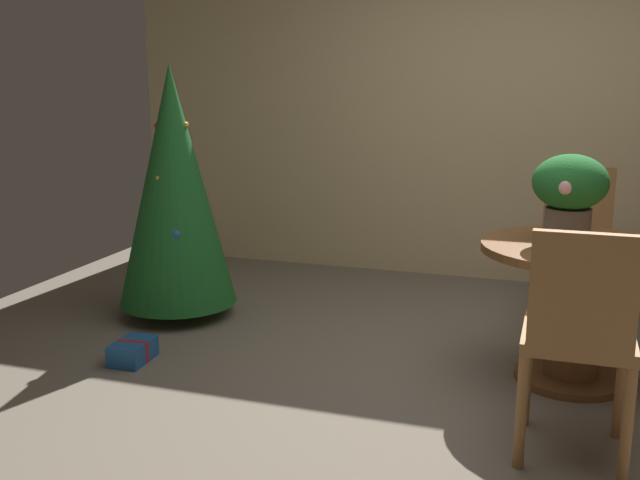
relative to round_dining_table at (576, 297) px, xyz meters
The scene contains 8 objects.
ground_plane 0.72m from the round_dining_table, 146.13° to the right, with size 6.60×6.60×0.00m, color #756B5B.
back_wall_panel 2.12m from the round_dining_table, 104.15° to the left, with size 6.00×0.10×2.60m, color beige.
round_dining_table is the anchor object (origin of this frame).
flower_vase 0.54m from the round_dining_table, 153.18° to the left, with size 0.37×0.37×0.44m.
wooden_chair_near 0.85m from the round_dining_table, 90.00° to the right, with size 0.43×0.44×0.97m.
wooden_chair_far 0.93m from the round_dining_table, 90.00° to the left, with size 0.46×0.43×0.98m.
holiday_tree 2.47m from the round_dining_table, behind, with size 0.75×0.75×1.60m.
gift_box_blue 2.34m from the round_dining_table, 168.05° to the right, with size 0.19×0.27×0.12m.
Camera 1 is at (0.38, -3.45, 1.53)m, focal length 41.62 mm.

